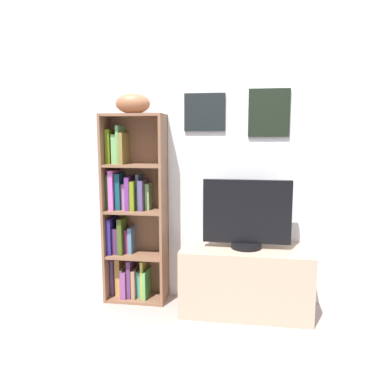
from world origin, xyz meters
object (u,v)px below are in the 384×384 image
object	(u,v)px
bookshelf	(131,216)
tv_stand	(245,280)
television	(247,215)
football	(133,104)

from	to	relation	value
bookshelf	tv_stand	distance (m)	1.01
bookshelf	tv_stand	size ratio (longest dim) A/B	1.55
tv_stand	television	distance (m)	0.49
bookshelf	football	xyz separation A→B (m)	(0.05, -0.03, 0.86)
tv_stand	bookshelf	bearing A→B (deg)	172.58
bookshelf	television	bearing A→B (deg)	-7.35
football	television	distance (m)	1.18
television	tv_stand	bearing A→B (deg)	-90.00
bookshelf	television	size ratio (longest dim) A/B	2.32
football	tv_stand	bearing A→B (deg)	-6.04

